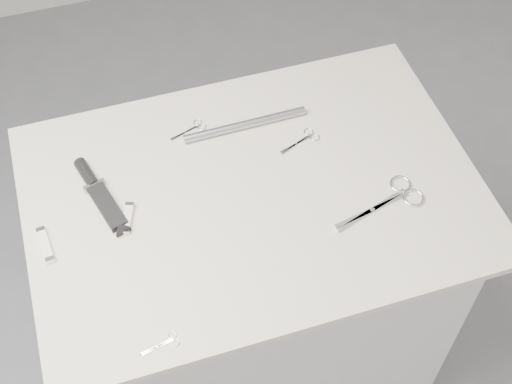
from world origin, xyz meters
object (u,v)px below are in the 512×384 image
object	(u,v)px
tiny_scissors	(165,343)
metal_rail	(245,125)
sheathed_knife	(98,191)
embroidery_scissors_a	(304,139)
embroidery_scissors_b	(193,129)
plinth	(254,294)
pocket_knife_b	(45,245)
large_shears	(395,198)
pocket_knife_a	(128,218)

from	to	relation	value
tiny_scissors	metal_rail	world-z (taller)	metal_rail
sheathed_knife	metal_rail	bearing A→B (deg)	-91.20
embroidery_scissors_a	metal_rail	world-z (taller)	metal_rail
embroidery_scissors_b	tiny_scissors	world-z (taller)	same
plinth	pocket_knife_b	bearing A→B (deg)	-178.81
large_shears	metal_rail	world-z (taller)	metal_rail
sheathed_knife	metal_rail	xyz separation A→B (m)	(0.37, 0.09, 0.00)
embroidery_scissors_b	pocket_knife_a	distance (m)	0.29
plinth	large_shears	size ratio (longest dim) A/B	4.14
large_shears	pocket_knife_b	xyz separation A→B (m)	(-0.75, 0.10, 0.00)
embroidery_scissors_b	metal_rail	bearing A→B (deg)	-33.32
large_shears	pocket_knife_a	xyz separation A→B (m)	(-0.57, 0.12, 0.00)
large_shears	embroidery_scissors_a	bearing A→B (deg)	106.04
tiny_scissors	metal_rail	size ratio (longest dim) A/B	0.26
large_shears	tiny_scissors	distance (m)	0.59
pocket_knife_b	metal_rail	distance (m)	0.53
plinth	pocket_knife_a	bearing A→B (deg)	178.73
large_shears	tiny_scissors	size ratio (longest dim) A/B	2.81
embroidery_scissors_b	sheathed_knife	xyz separation A→B (m)	(-0.25, -0.12, 0.01)
large_shears	metal_rail	size ratio (longest dim) A/B	0.73
plinth	embroidery_scissors_a	bearing A→B (deg)	33.88
embroidery_scissors_a	pocket_knife_b	world-z (taller)	pocket_knife_b
pocket_knife_b	large_shears	bearing A→B (deg)	-104.10
embroidery_scissors_b	pocket_knife_a	bearing A→B (deg)	-151.51
plinth	pocket_knife_b	distance (m)	0.66
sheathed_knife	embroidery_scissors_b	bearing A→B (deg)	-78.60
embroidery_scissors_a	tiny_scissors	bearing A→B (deg)	-157.26
embroidery_scissors_a	embroidery_scissors_b	xyz separation A→B (m)	(-0.24, 0.11, -0.00)
pocket_knife_a	large_shears	bearing A→B (deg)	-82.04
sheathed_knife	metal_rail	world-z (taller)	sheathed_knife
sheathed_knife	metal_rail	size ratio (longest dim) A/B	0.72
embroidery_scissors_a	pocket_knife_b	distance (m)	0.63
pocket_knife_b	metal_rail	size ratio (longest dim) A/B	0.31
embroidery_scissors_b	pocket_knife_b	distance (m)	0.44
tiny_scissors	sheathed_knife	size ratio (longest dim) A/B	0.36
embroidery_scissors_a	large_shears	bearing A→B (deg)	-80.17
pocket_knife_a	metal_rail	world-z (taller)	metal_rail
plinth	sheathed_knife	size ratio (longest dim) A/B	4.21
large_shears	sheathed_knife	distance (m)	0.65
large_shears	sheathed_knife	xyz separation A→B (m)	(-0.62, 0.21, 0.00)
tiny_scissors	sheathed_knife	xyz separation A→B (m)	(-0.06, 0.39, 0.01)
pocket_knife_a	embroidery_scissors_a	bearing A→B (deg)	-57.17
plinth	embroidery_scissors_a	xyz separation A→B (m)	(0.16, 0.11, 0.47)
embroidery_scissors_b	pocket_knife_b	bearing A→B (deg)	-167.14
plinth	sheathed_knife	xyz separation A→B (m)	(-0.33, 0.10, 0.48)
large_shears	pocket_knife_a	distance (m)	0.58
embroidery_scissors_a	sheathed_knife	xyz separation A→B (m)	(-0.49, -0.01, 0.01)
pocket_knife_a	pocket_knife_b	world-z (taller)	pocket_knife_b
embroidery_scissors_a	pocket_knife_a	bearing A→B (deg)	172.28
plinth	metal_rail	bearing A→B (deg)	78.42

